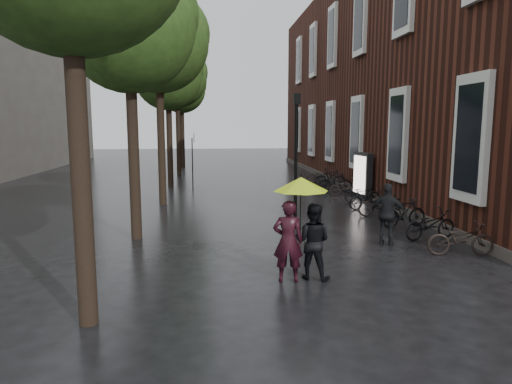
{
  "coord_description": "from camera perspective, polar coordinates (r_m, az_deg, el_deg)",
  "views": [
    {
      "loc": [
        -1.91,
        -6.66,
        3.37
      ],
      "look_at": [
        -0.55,
        6.51,
        1.43
      ],
      "focal_mm": 32.0,
      "sensor_mm": 36.0,
      "label": 1
    }
  ],
  "objects": [
    {
      "name": "ad_lightbox",
      "position": [
        21.65,
        13.18,
        2.02
      ],
      "size": [
        0.32,
        1.4,
        2.12
      ],
      "rotation": [
        0.0,
        0.0,
        0.11
      ],
      "color": "black",
      "rests_on": "ground"
    },
    {
      "name": "parked_bicycles",
      "position": [
        19.45,
        13.6,
        -0.5
      ],
      "size": [
        2.05,
        15.93,
        1.03
      ],
      "color": "black",
      "rests_on": "ground"
    },
    {
      "name": "cycle_sign",
      "position": [
        25.01,
        -7.86,
        5.04
      ],
      "size": [
        0.16,
        0.54,
        2.96
      ],
      "rotation": [
        0.0,
        0.0,
        0.02
      ],
      "color": "#262628",
      "rests_on": "ground"
    },
    {
      "name": "brick_building",
      "position": [
        29.03,
        19.88,
        13.05
      ],
      "size": [
        10.2,
        33.2,
        12.0
      ],
      "color": "#38160F",
      "rests_on": "ground"
    },
    {
      "name": "ground",
      "position": [
        7.71,
        9.51,
        -17.71
      ],
      "size": [
        120.0,
        120.0,
        0.0
      ],
      "primitive_type": "plane",
      "color": "black"
    },
    {
      "name": "pedestrian_walking",
      "position": [
        13.37,
        16.13,
        -2.71
      ],
      "size": [
        1.12,
        0.86,
        1.77
      ],
      "primitive_type": "imported",
      "rotation": [
        0.0,
        0.0,
        2.67
      ],
      "color": "black",
      "rests_on": "ground"
    },
    {
      "name": "person_black",
      "position": [
        10.15,
        7.07,
        -6.12
      ],
      "size": [
        1.02,
        0.93,
        1.69
      ],
      "primitive_type": "imported",
      "rotation": [
        0.0,
        0.0,
        2.7
      ],
      "color": "black",
      "rests_on": "ground"
    },
    {
      "name": "lamp_post",
      "position": [
        16.46,
        5.04,
        6.03
      ],
      "size": [
        0.23,
        0.23,
        4.47
      ],
      "rotation": [
        0.0,
        0.0,
        -0.13
      ],
      "color": "black",
      "rests_on": "ground"
    },
    {
      "name": "lime_umbrella",
      "position": [
        9.81,
        5.62,
        0.98
      ],
      "size": [
        1.2,
        1.2,
        1.76
      ],
      "rotation": [
        0.0,
        0.0,
        -0.43
      ],
      "color": "black",
      "rests_on": "ground"
    },
    {
      "name": "street_trees",
      "position": [
        22.87,
        -11.53,
        15.65
      ],
      "size": [
        4.33,
        34.03,
        8.91
      ],
      "color": "black",
      "rests_on": "ground"
    },
    {
      "name": "person_burgundy",
      "position": [
        9.91,
        4.02,
        -6.14
      ],
      "size": [
        0.71,
        0.51,
        1.8
      ],
      "primitive_type": "imported",
      "rotation": [
        0.0,
        0.0,
        3.01
      ],
      "color": "black",
      "rests_on": "ground"
    }
  ]
}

